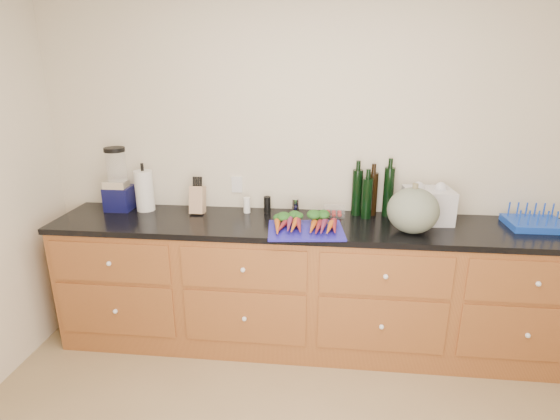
# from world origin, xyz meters

# --- Properties ---
(wall_back) EXTENTS (4.10, 0.05, 2.60)m
(wall_back) POSITION_xyz_m (0.00, 1.62, 1.30)
(wall_back) COLOR beige
(wall_back) RESTS_ON ground
(cabinets) EXTENTS (3.60, 0.64, 0.90)m
(cabinets) POSITION_xyz_m (0.00, 1.30, 0.45)
(cabinets) COLOR brown
(cabinets) RESTS_ON ground
(countertop) EXTENTS (3.64, 0.62, 0.04)m
(countertop) POSITION_xyz_m (0.00, 1.30, 0.92)
(countertop) COLOR black
(countertop) RESTS_ON cabinets
(cutting_board) EXTENTS (0.52, 0.42, 0.01)m
(cutting_board) POSITION_xyz_m (-0.06, 1.14, 0.95)
(cutting_board) COLOR #1D18A1
(cutting_board) RESTS_ON countertop
(carrots) EXTENTS (0.44, 0.33, 0.06)m
(carrots) POSITION_xyz_m (-0.06, 1.19, 0.98)
(carrots) COLOR #C85917
(carrots) RESTS_ON cutting_board
(squash) EXTENTS (0.33, 0.33, 0.29)m
(squash) POSITION_xyz_m (0.62, 1.20, 1.09)
(squash) COLOR #596454
(squash) RESTS_ON countertop
(blender_appliance) EXTENTS (0.18, 0.18, 0.47)m
(blender_appliance) POSITION_xyz_m (-1.46, 1.46, 1.14)
(blender_appliance) COLOR #0D0F41
(blender_appliance) RESTS_ON countertop
(paper_towel) EXTENTS (0.13, 0.13, 0.30)m
(paper_towel) POSITION_xyz_m (-1.27, 1.46, 1.09)
(paper_towel) COLOR white
(paper_towel) RESTS_ON countertop
(knife_block) EXTENTS (0.10, 0.10, 0.20)m
(knife_block) POSITION_xyz_m (-0.86, 1.44, 1.04)
(knife_block) COLOR tan
(knife_block) RESTS_ON countertop
(grinder_salt) EXTENTS (0.05, 0.05, 0.11)m
(grinder_salt) POSITION_xyz_m (-0.51, 1.48, 1.00)
(grinder_salt) COLOR white
(grinder_salt) RESTS_ON countertop
(grinder_pepper) EXTENTS (0.05, 0.05, 0.13)m
(grinder_pepper) POSITION_xyz_m (-0.36, 1.48, 1.00)
(grinder_pepper) COLOR black
(grinder_pepper) RESTS_ON countertop
(canister_chrome) EXTENTS (0.05, 0.05, 0.12)m
(canister_chrome) POSITION_xyz_m (-0.15, 1.48, 1.00)
(canister_chrome) COLOR silver
(canister_chrome) RESTS_ON countertop
(tomato_box) EXTENTS (0.15, 0.12, 0.07)m
(tomato_box) POSITION_xyz_m (0.13, 1.47, 0.98)
(tomato_box) COLOR white
(tomato_box) RESTS_ON countertop
(bottles) EXTENTS (0.29, 0.15, 0.35)m
(bottles) POSITION_xyz_m (0.39, 1.51, 1.10)
(bottles) COLOR black
(bottles) RESTS_ON countertop
(grocery_bag) EXTENTS (0.33, 0.27, 0.23)m
(grocery_bag) POSITION_xyz_m (0.76, 1.42, 1.06)
(grocery_bag) COLOR silver
(grocery_bag) RESTS_ON countertop
(dish_rack) EXTENTS (0.36, 0.28, 0.14)m
(dish_rack) POSITION_xyz_m (1.46, 1.38, 0.98)
(dish_rack) COLOR blue
(dish_rack) RESTS_ON countertop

